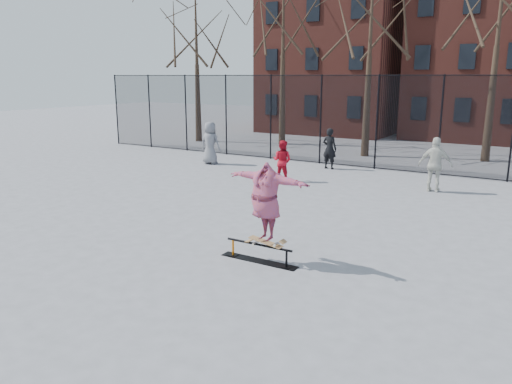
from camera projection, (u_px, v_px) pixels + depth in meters
The scene contains 10 objects.
ground at pixel (232, 274), 10.12m from camera, with size 100.00×100.00×0.00m, color slate.
skate_rail at pixel (259, 254), 10.81m from camera, with size 1.83×0.28×0.40m.
skateboard at pixel (266, 243), 10.65m from camera, with size 0.83×0.20×0.10m, color #A07940, non-canonical shape.
skater at pixel (266, 203), 10.45m from camera, with size 2.04×0.56×1.66m, color #403C97.
bystander_grey at pixel (210, 143), 22.64m from camera, with size 0.94×0.61×1.92m, color slate.
bystander_black at pixel (330, 149), 21.45m from camera, with size 0.64×0.42×1.76m, color black.
bystander_red at pixel (282, 161), 19.02m from camera, with size 0.76×0.59×1.56m, color red.
bystander_white at pixel (435, 165), 17.16m from camera, with size 1.11×0.46×1.90m, color beige.
fence at pixel (410, 123), 20.44m from camera, with size 34.03×0.07×4.00m.
rowhouses at pixel (485, 39), 29.93m from camera, with size 29.00×7.00×13.00m.
Camera 1 is at (5.38, -7.81, 3.93)m, focal length 35.00 mm.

